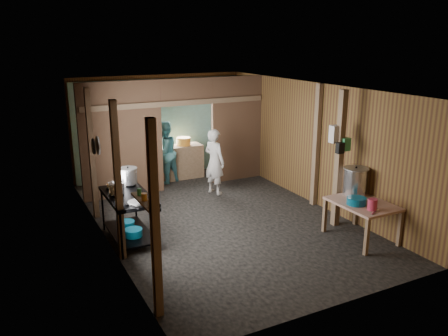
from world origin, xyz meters
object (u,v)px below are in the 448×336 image
stove_pot_large (128,177)px  stock_pot (355,182)px  gas_range (129,218)px  prep_table (361,221)px  pink_bucket (372,205)px  yellow_tub (184,141)px  cook (215,162)px

stove_pot_large → stock_pot: size_ratio=0.65×
gas_range → prep_table: 4.13m
stove_pot_large → stock_pot: bearing=-27.6°
gas_range → pink_bucket: (3.59, -2.15, 0.35)m
pink_bucket → yellow_tub: (-1.27, 5.30, 0.17)m
pink_bucket → cook: bearing=106.6°
stock_pot → yellow_tub: 4.81m
gas_range → stock_pot: size_ratio=2.75×
prep_table → stock_pot: stock_pot is taller
prep_table → stock_pot: 0.74m
stove_pot_large → stock_pot: stock_pot is taller
cook → pink_bucket: bearing=176.1°
gas_range → stove_pot_large: stove_pot_large is taller
stock_pot → yellow_tub: size_ratio=1.47×
yellow_tub → cook: 1.53m
stock_pot → prep_table: bearing=-113.4°
stock_pot → pink_bucket: 0.82m
gas_range → cook: bearing=33.5°
stove_pot_large → cook: bearing=25.4°
cook → gas_range: bearing=103.1°
pink_bucket → cook: cook is taller
stove_pot_large → stock_pot: 4.20m
prep_table → yellow_tub: yellow_tub is taller
pink_bucket → yellow_tub: 5.45m
stove_pot_large → yellow_tub: stove_pot_large is taller
stock_pot → yellow_tub: (-1.57, 4.54, 0.02)m
gas_range → yellow_tub: yellow_tub is taller
gas_range → pink_bucket: bearing=-30.9°
stove_pot_large → prep_table: bearing=-33.6°
stock_pot → gas_range: bearing=160.3°
yellow_tub → cook: size_ratio=0.24×
yellow_tub → stove_pot_large: bearing=-129.6°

